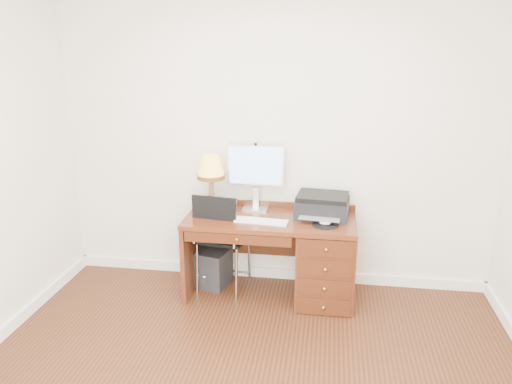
% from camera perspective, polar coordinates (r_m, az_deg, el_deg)
% --- Properties ---
extents(room_shell, '(4.00, 4.00, 4.00)m').
position_cam_1_polar(room_shell, '(4.04, 0.18, -16.08)').
color(room_shell, silver).
rests_on(room_shell, ground).
extents(desk, '(1.50, 0.67, 0.75)m').
position_cam_1_polar(desk, '(4.52, 5.71, -7.16)').
color(desk, '#5A2613').
rests_on(desk, ground).
extents(monitor, '(0.52, 0.17, 0.60)m').
position_cam_1_polar(monitor, '(4.55, -0.05, 2.61)').
color(monitor, silver).
rests_on(monitor, desk).
extents(keyboard, '(0.47, 0.17, 0.02)m').
position_cam_1_polar(keyboard, '(4.30, 0.61, -3.35)').
color(keyboard, white).
rests_on(keyboard, desk).
extents(mouse_pad, '(0.22, 0.22, 0.04)m').
position_cam_1_polar(mouse_pad, '(4.27, 7.91, -3.62)').
color(mouse_pad, black).
rests_on(mouse_pad, desk).
extents(printer, '(0.49, 0.40, 0.20)m').
position_cam_1_polar(printer, '(4.46, 7.59, -1.54)').
color(printer, black).
rests_on(printer, desk).
extents(leg_lamp, '(0.26, 0.26, 0.52)m').
position_cam_1_polar(leg_lamp, '(4.49, -5.17, 2.45)').
color(leg_lamp, black).
rests_on(leg_lamp, desk).
extents(phone, '(0.10, 0.10, 0.18)m').
position_cam_1_polar(phone, '(4.61, -4.83, -1.42)').
color(phone, white).
rests_on(phone, desk).
extents(pen_cup, '(0.08, 0.08, 0.11)m').
position_cam_1_polar(pen_cup, '(4.52, 6.34, -1.85)').
color(pen_cup, black).
rests_on(pen_cup, desk).
extents(chair, '(0.51, 0.51, 0.96)m').
position_cam_1_polar(chair, '(4.57, -3.98, -4.56)').
color(chair, black).
rests_on(chair, ground).
extents(equipment_box, '(0.37, 0.37, 0.36)m').
position_cam_1_polar(equipment_box, '(4.82, -5.06, -8.59)').
color(equipment_box, black).
rests_on(equipment_box, ground).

